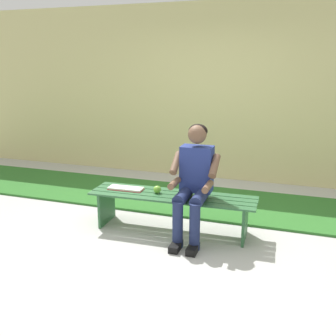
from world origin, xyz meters
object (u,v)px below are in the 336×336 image
at_px(person_seated, 194,179).
at_px(apple, 157,190).
at_px(bench_near, 172,203).
at_px(book_open, 126,188).

relative_size(person_seated, apple, 14.14).
height_order(bench_near, book_open, book_open).
bearing_deg(bench_near, apple, 1.30).
distance_m(bench_near, person_seated, 0.45).
relative_size(bench_near, apple, 21.59).
xyz_separation_m(bench_near, book_open, (0.57, -0.01, 0.11)).
xyz_separation_m(bench_near, person_seated, (-0.27, 0.10, 0.34)).
distance_m(apple, book_open, 0.40).
xyz_separation_m(person_seated, book_open, (0.85, -0.11, -0.23)).
relative_size(bench_near, person_seated, 1.53).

